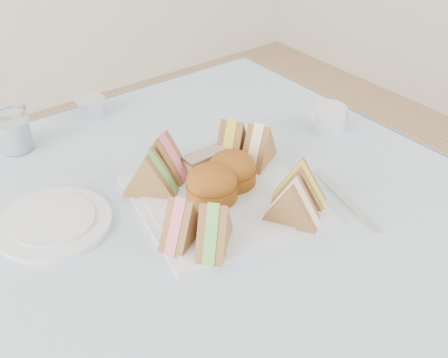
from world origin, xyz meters
TOP-DOWN VIEW (x-y plane):
  - tablecloth at (0.00, 0.00)m, footprint 1.02×1.02m
  - serving_plate at (0.06, 0.01)m, footprint 0.34×0.34m
  - sandwich_fl_a at (-0.05, -0.04)m, footprint 0.10×0.08m
  - sandwich_fl_b at (-0.02, -0.08)m, footprint 0.10×0.09m
  - sandwich_fr_a at (0.16, -0.07)m, footprint 0.09×0.10m
  - sandwich_fr_b at (0.11, -0.10)m, footprint 0.08×0.10m
  - sandwich_bl_a at (-0.03, 0.10)m, footprint 0.10×0.10m
  - sandwich_bl_b at (0.02, 0.13)m, footprint 0.09×0.11m
  - sandwich_br_a at (0.18, 0.06)m, footprint 0.10×0.08m
  - sandwich_br_b at (0.15, 0.11)m, footprint 0.10×0.09m
  - scone_left at (0.05, 0.02)m, footprint 0.11×0.11m
  - scone_right at (0.10, 0.04)m, footprint 0.11×0.11m
  - pastry_slice at (0.09, 0.10)m, footprint 0.08×0.03m
  - side_plate at (-0.20, 0.13)m, footprint 0.24×0.24m
  - water_glass at (-0.16, 0.41)m, footprint 0.06×0.06m
  - tea_strainer at (0.03, 0.45)m, footprint 0.08×0.08m
  - knife at (0.24, -0.11)m, footprint 0.07×0.20m
  - fork at (0.20, -0.02)m, footprint 0.07×0.17m
  - creamer_jug at (0.40, 0.08)m, footprint 0.08×0.08m

SIDE VIEW (x-z plane):
  - tablecloth at x=0.00m, z-range 0.74..0.75m
  - fork at x=0.20m, z-range 0.75..0.75m
  - knife at x=0.24m, z-range 0.75..0.75m
  - side_plate at x=-0.20m, z-range 0.75..0.76m
  - serving_plate at x=0.06m, z-range 0.75..0.76m
  - tea_strainer at x=0.03m, z-range 0.75..0.78m
  - creamer_jug at x=0.40m, z-range 0.75..0.80m
  - pastry_slice at x=0.09m, z-range 0.76..0.80m
  - scone_right at x=0.10m, z-range 0.76..0.82m
  - scone_left at x=0.05m, z-range 0.76..0.82m
  - water_glass at x=-0.16m, z-range 0.75..0.84m
  - sandwich_fl_a at x=-0.05m, z-range 0.76..0.84m
  - sandwich_fr_b at x=0.11m, z-range 0.76..0.84m
  - sandwich_fr_a at x=0.16m, z-range 0.76..0.84m
  - sandwich_fl_b at x=-0.02m, z-range 0.76..0.84m
  - sandwich_br_a at x=0.18m, z-range 0.76..0.84m
  - sandwich_br_b at x=0.15m, z-range 0.76..0.84m
  - sandwich_bl_a at x=-0.03m, z-range 0.76..0.84m
  - sandwich_bl_b at x=0.02m, z-range 0.76..0.85m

